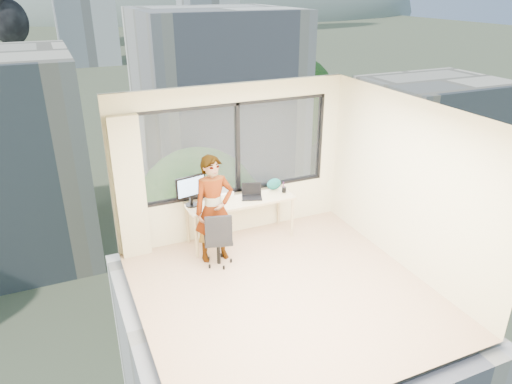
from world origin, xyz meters
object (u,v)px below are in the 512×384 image
person (214,209)px  monitor (191,191)px  laptop (252,192)px  handbag (274,184)px  game_console (221,194)px  desk (240,219)px  chair (218,237)px

person → monitor: size_ratio=3.32×
laptop → handbag: (0.49, 0.19, -0.01)m
game_console → laptop: laptop is taller
handbag → desk: bearing=-155.8°
person → monitor: bearing=113.2°
chair → handbag: 1.54m
desk → person: (-0.59, -0.40, 0.49)m
monitor → laptop: bearing=-19.6°
game_console → chair: bearing=-126.1°
desk → person: bearing=-145.9°
chair → laptop: (0.80, 0.54, 0.39)m
chair → monitor: 0.89m
laptop → handbag: laptop is taller
handbag → chair: bearing=-138.6°
game_console → monitor: bearing=-176.6°
game_console → handbag: (0.93, -0.11, 0.06)m
person → monitor: person is taller
handbag → person: bearing=-144.9°
monitor → handbag: size_ratio=1.99×
chair → laptop: laptop is taller
person → laptop: 0.87m
person → handbag: (1.28, 0.55, -0.01)m
game_console → laptop: 0.53m
monitor → game_console: monitor is taller
desk → monitor: 1.03m
person → game_console: (0.35, 0.66, -0.07)m
laptop → person: bearing=-136.1°
monitor → laptop: size_ratio=1.50×
chair → monitor: (-0.20, 0.68, 0.54)m
chair → laptop: 1.04m
chair → game_console: size_ratio=2.80×
desk → monitor: bearing=173.1°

